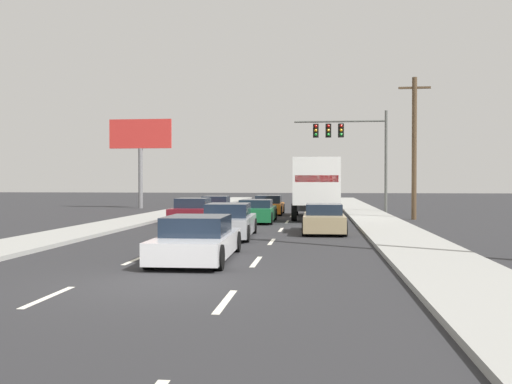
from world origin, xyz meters
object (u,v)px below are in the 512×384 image
Objects in this scene: car_tan at (324,219)px; traffic_signal_mast at (344,137)px; car_maroon at (193,211)px; car_white at (197,240)px; car_green at (257,212)px; car_silver at (229,222)px; box_truck at (315,185)px; utility_pole_mid at (414,146)px; roadside_billboard at (140,143)px; car_red at (217,206)px; car_orange at (269,206)px.

car_tan is 16.71m from traffic_signal_mast.
car_maroon reaches higher than car_white.
car_silver is (-0.17, -8.23, 0.04)m from car_green.
car_green is 12.32m from traffic_signal_mast.
box_truck is at bearing 79.66° from car_white.
utility_pole_mid reaches higher than box_truck.
car_green is 6.80m from car_tan.
car_silver is (3.21, -7.64, 0.01)m from car_maroon.
car_white is 0.64× the size of roadside_billboard.
traffic_signal_mast is (1.59, 15.94, 4.76)m from car_tan.
box_truck reaches higher than car_red.
car_silver is at bearing 91.02° from car_white.
roadside_billboard reaches higher than car_maroon.
roadside_billboard is (-11.16, 14.19, 4.78)m from car_green.
traffic_signal_mast is at bearing 117.27° from utility_pole_mid.
car_white is at bearing -76.45° from car_maroon.
car_orange is 0.87× the size of car_green.
box_truck reaches higher than car_white.
traffic_signal_mast is at bearing 22.85° from car_red.
traffic_signal_mast is (2.00, 7.05, 3.32)m from box_truck.
car_maroon is at bearing 103.55° from car_white.
traffic_signal_mast is 0.88× the size of utility_pole_mid.
utility_pole_mid is at bearing 16.63° from car_maroon.
car_maroon is 8.67m from car_tan.
box_truck is 9.01m from car_tan.
car_orange reaches higher than car_red.
car_white is (-0.07, -21.38, -0.01)m from car_orange.
car_maroon reaches higher than car_green.
car_orange is at bearing 128.64° from box_truck.
traffic_signal_mast reaches higher than car_maroon.
car_orange is 5.20m from box_truck.
traffic_signal_mast reaches higher than car_red.
box_truck is 1.93× the size of car_tan.
utility_pole_mid is at bearing -62.73° from traffic_signal_mast.
car_tan is at bearing -58.57° from car_green.
car_orange reaches higher than car_green.
car_red is 13.21m from utility_pole_mid.
car_red is 0.57× the size of roadside_billboard.
car_orange is (3.39, 7.58, -0.02)m from car_maroon.
car_green is at bearing -62.40° from car_red.
traffic_signal_mast reaches higher than car_green.
utility_pole_mid reaches higher than car_maroon.
car_green is at bearing 121.43° from car_tan.
box_truck is 18.40m from roadside_billboard.
utility_pole_mid is (12.21, -3.48, 3.66)m from car_red.
utility_pole_mid reaches higher than car_green.
car_red reaches higher than car_white.
car_maroon is 17.36m from roadside_billboard.
car_silver is at bearing -128.45° from utility_pole_mid.
car_white is (-0.06, -14.39, -0.01)m from car_green.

